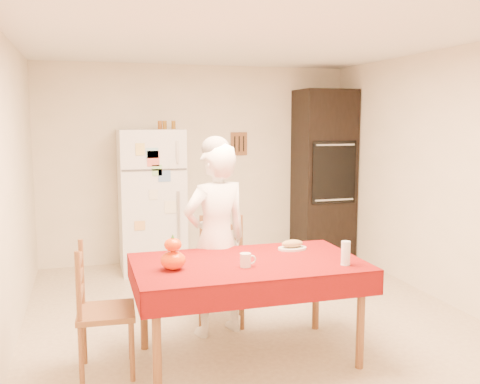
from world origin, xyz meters
name	(u,v)px	position (x,y,z in m)	size (l,w,h in m)	color
floor	(249,317)	(0.00, 0.00, 0.00)	(4.50, 4.50, 0.00)	tan
room_shell	(250,141)	(0.00, 0.00, 1.62)	(4.02, 4.52, 2.51)	#F5E5CE
refrigerator	(152,200)	(-0.65, 1.88, 0.85)	(0.75, 0.74, 1.70)	white
oven_cabinet	(324,174)	(1.63, 1.93, 1.10)	(0.70, 0.62, 2.20)	black
dining_table	(248,270)	(-0.26, -0.80, 0.69)	(1.70, 1.00, 0.76)	brown
chair_far	(221,266)	(-0.26, 0.03, 0.51)	(0.51, 0.49, 0.95)	brown
chair_left	(97,305)	(-1.37, -0.73, 0.51)	(0.42, 0.44, 0.95)	brown
seated_woman	(216,240)	(-0.37, -0.25, 0.81)	(0.59, 0.39, 1.62)	white
coffee_mug	(246,260)	(-0.33, -0.94, 0.81)	(0.08, 0.08, 0.10)	silver
pumpkin_lower	(173,260)	(-0.84, -0.86, 0.83)	(0.18, 0.18, 0.13)	red
pumpkin_upper	(173,245)	(-0.84, -0.86, 0.94)	(0.12, 0.12, 0.09)	#D84605
wine_glass	(346,253)	(0.39, -1.10, 0.85)	(0.07, 0.07, 0.18)	white
bread_plate	(292,248)	(0.19, -0.55, 0.77)	(0.24, 0.24, 0.02)	silver
bread_loaf	(292,244)	(0.19, -0.55, 0.81)	(0.18, 0.10, 0.06)	#9F824E
spice_jar_left	(160,125)	(-0.52, 1.93, 1.75)	(0.05, 0.05, 0.10)	brown
spice_jar_mid	(165,125)	(-0.47, 1.93, 1.75)	(0.05, 0.05, 0.10)	#895A18
spice_jar_right	(173,125)	(-0.36, 1.93, 1.75)	(0.05, 0.05, 0.10)	#8A5B19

